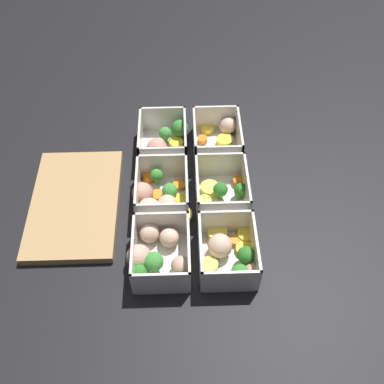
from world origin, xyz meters
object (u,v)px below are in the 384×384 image
Objects in this scene: container_near_left at (230,253)px; container_near_right at (222,140)px; container_far_center at (159,196)px; container_near_center at (223,193)px; container_far_right at (165,144)px; container_far_left at (158,254)px.

container_near_left is 0.30m from container_near_right.
container_near_center is at bearing -87.94° from container_far_center.
container_near_left is at bearing -156.40° from container_far_right.
container_near_right is 0.13m from container_far_right.
container_near_right and container_far_right have the same top height.
container_near_left is 0.14m from container_far_left.
container_far_center is 0.95× the size of container_far_right.
container_near_center and container_far_left have the same top height.
container_far_center is 0.15m from container_far_right.
container_near_center is 0.19m from container_far_right.
container_near_left is 0.32m from container_far_right.
container_far_right is (0.29, -0.01, 0.00)m from container_far_left.
container_far_center is at bearing 138.44° from container_near_right.
container_far_right is at bearing -2.23° from container_far_left.
container_far_right is at bearing 40.42° from container_near_center.
container_far_center is at bearing 44.24° from container_near_left.
container_near_left is 0.95× the size of container_far_center.
container_near_center is at bearing 176.32° from container_near_right.
container_near_center and container_far_right have the same top height.
container_far_left is (0.00, 0.14, 0.00)m from container_near_left.
container_near_right is (0.16, -0.01, 0.00)m from container_near_center.
container_near_left is at bearing -135.76° from container_far_center.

